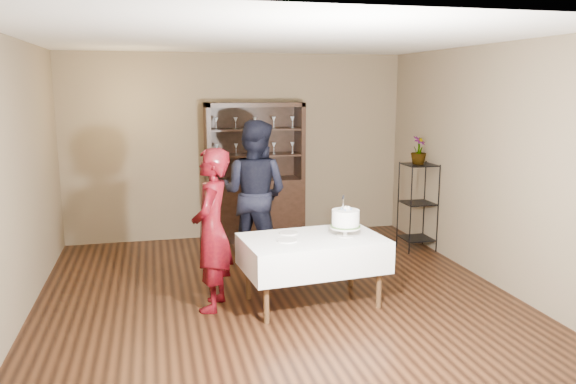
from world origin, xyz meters
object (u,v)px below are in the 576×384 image
cake (345,220)px  potted_plant (419,150)px  man (255,193)px  cake_table (313,253)px  woman (212,230)px  plant_etagere (418,203)px  china_hutch (255,195)px

cake → potted_plant: potted_plant is taller
potted_plant → man: bearing=-177.2°
cake_table → woman: bearing=173.3°
plant_etagere → china_hutch: bearing=153.2°
cake_table → man: (-0.34, 1.45, 0.37)m
cake → china_hutch: bearing=100.0°
cake → potted_plant: size_ratio=1.15×
man → cake: (0.68, -1.48, -0.03)m
plant_etagere → cake_table: 2.51m
woman → man: (0.68, 1.34, 0.09)m
potted_plant → woman: bearing=-153.9°
cake_table → potted_plant: potted_plant is taller
china_hutch → man: bearing=-100.3°
cake_table → cake: cake is taller
china_hutch → potted_plant: bearing=-27.1°
cake_table → cake: 0.48m
man → cake: 1.63m
woman → man: bearing=171.9°
china_hutch → plant_etagere: 2.33m
china_hutch → plant_etagere: bearing=-26.8°
plant_etagere → man: man is taller
man → plant_etagere: bearing=-142.4°
china_hutch → woman: bearing=-109.6°
woman → man: 1.50m
woman → potted_plant: woman is taller
woman → cake: woman is taller
china_hutch → cake: bearing=-80.0°
china_hutch → man: china_hutch is taller
man → potted_plant: size_ratio=4.81×
woman → cake: 1.37m
china_hutch → woman: 2.66m
china_hutch → cake_table: (0.13, -2.62, -0.12)m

